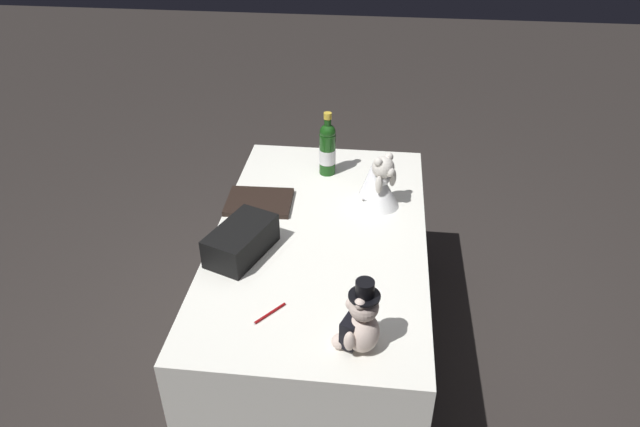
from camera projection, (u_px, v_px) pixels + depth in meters
name	position (u px, v px, depth m)	size (l,w,h in m)	color
ground_plane	(320.00, 353.00, 2.80)	(12.00, 12.00, 0.00)	#2D2826
reception_table	(320.00, 298.00, 2.60)	(1.53, 0.87, 0.70)	white
teddy_bear_groom	(360.00, 323.00, 1.83)	(0.16, 0.15, 0.27)	beige
teddy_bear_bride	(379.00, 183.00, 2.54)	(0.20, 0.21, 0.25)	white
champagne_bottle	(327.00, 148.00, 2.76)	(0.08, 0.08, 0.31)	#164513
signing_pen	(269.00, 314.00, 2.00)	(0.12, 0.10, 0.01)	maroon
gift_case_black	(241.00, 241.00, 2.26)	(0.34, 0.26, 0.12)	black
guestbook	(259.00, 202.00, 2.59)	(0.23, 0.29, 0.02)	black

